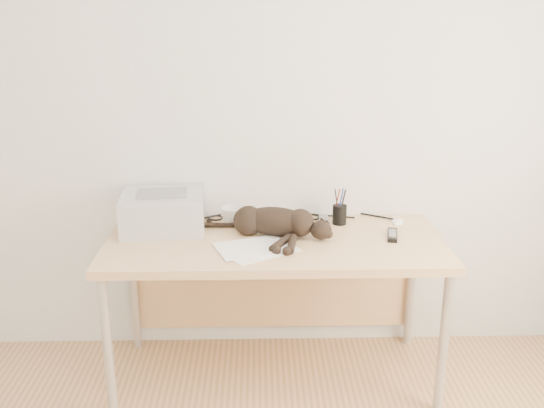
{
  "coord_description": "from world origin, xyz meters",
  "views": [
    {
      "loc": [
        -0.08,
        -1.28,
        1.78
      ],
      "look_at": [
        -0.01,
        1.34,
        0.94
      ],
      "focal_mm": 40.0,
      "sensor_mm": 36.0,
      "label": 1
    }
  ],
  "objects_px": {
    "printer": "(163,211)",
    "mouse": "(398,220)",
    "desk": "(274,259)",
    "pen_cup": "(340,214)",
    "cat": "(272,223)",
    "mug": "(231,215)"
  },
  "relations": [
    {
      "from": "printer",
      "to": "mouse",
      "type": "distance_m",
      "value": 1.19
    },
    {
      "from": "desk",
      "to": "pen_cup",
      "type": "xyz_separation_m",
      "value": [
        0.33,
        0.13,
        0.18
      ]
    },
    {
      "from": "mouse",
      "to": "cat",
      "type": "bearing_deg",
      "value": -143.34
    },
    {
      "from": "pen_cup",
      "to": "mug",
      "type": "bearing_deg",
      "value": 178.57
    },
    {
      "from": "printer",
      "to": "desk",
      "type": "bearing_deg",
      "value": -8.69
    },
    {
      "from": "mouse",
      "to": "mug",
      "type": "bearing_deg",
      "value": -158.22
    },
    {
      "from": "printer",
      "to": "cat",
      "type": "xyz_separation_m",
      "value": [
        0.54,
        -0.11,
        -0.03
      ]
    },
    {
      "from": "cat",
      "to": "mouse",
      "type": "bearing_deg",
      "value": 30.63
    },
    {
      "from": "printer",
      "to": "mug",
      "type": "bearing_deg",
      "value": 11.06
    },
    {
      "from": "desk",
      "to": "mouse",
      "type": "distance_m",
      "value": 0.67
    },
    {
      "from": "pen_cup",
      "to": "mouse",
      "type": "relative_size",
      "value": 1.79
    },
    {
      "from": "printer",
      "to": "pen_cup",
      "type": "bearing_deg",
      "value": 3.28
    },
    {
      "from": "desk",
      "to": "cat",
      "type": "height_order",
      "value": "cat"
    },
    {
      "from": "desk",
      "to": "mug",
      "type": "height_order",
      "value": "mug"
    },
    {
      "from": "desk",
      "to": "printer",
      "type": "bearing_deg",
      "value": 171.31
    },
    {
      "from": "printer",
      "to": "cat",
      "type": "relative_size",
      "value": 0.68
    },
    {
      "from": "printer",
      "to": "pen_cup",
      "type": "xyz_separation_m",
      "value": [
        0.88,
        0.05,
        -0.04
      ]
    },
    {
      "from": "desk",
      "to": "pen_cup",
      "type": "height_order",
      "value": "pen_cup"
    },
    {
      "from": "mug",
      "to": "pen_cup",
      "type": "xyz_separation_m",
      "value": [
        0.55,
        -0.01,
        0.01
      ]
    },
    {
      "from": "printer",
      "to": "cat",
      "type": "distance_m",
      "value": 0.55
    },
    {
      "from": "desk",
      "to": "cat",
      "type": "distance_m",
      "value": 0.2
    },
    {
      "from": "cat",
      "to": "mug",
      "type": "xyz_separation_m",
      "value": [
        -0.21,
        0.17,
        -0.02
      ]
    }
  ]
}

